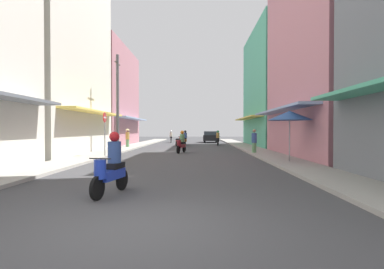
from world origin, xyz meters
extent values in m
plane|color=#424244|center=(0.00, 18.33, 0.00)|extent=(98.25, 98.25, 0.00)
cube|color=#ADA89E|center=(-5.35, 18.33, 0.06)|extent=(1.97, 52.66, 0.12)
cube|color=#9E9991|center=(5.35, 18.33, 0.06)|extent=(1.97, 52.66, 0.12)
cube|color=silver|center=(-9.34, 14.83, 6.73)|extent=(6.00, 10.19, 13.46)
cube|color=#EFD159|center=(-5.84, 14.83, 2.80)|extent=(1.10, 9.17, 0.12)
cube|color=#B7727F|center=(-9.34, 25.91, 5.04)|extent=(6.00, 11.31, 10.08)
cube|color=#8CA5CC|center=(-5.84, 25.91, 2.80)|extent=(1.10, 10.18, 0.12)
cube|color=#4CB28C|center=(5.84, 3.03, 2.80)|extent=(1.10, 7.26, 0.12)
cube|color=#B7727F|center=(9.34, 13.05, 6.81)|extent=(6.00, 11.08, 13.61)
cube|color=#8CA5CC|center=(5.84, 13.05, 2.80)|extent=(1.10, 9.98, 0.12)
cube|color=#4CB28C|center=(9.34, 25.15, 5.75)|extent=(6.00, 12.02, 11.50)
cube|color=#EFD159|center=(5.84, 25.15, 2.80)|extent=(1.10, 10.82, 0.12)
cylinder|color=black|center=(-0.82, 25.46, 0.28)|extent=(0.23, 0.56, 0.56)
cylinder|color=black|center=(-1.16, 24.26, 0.28)|extent=(0.23, 0.56, 0.56)
cube|color=red|center=(-1.00, 24.81, 0.50)|extent=(0.54, 1.04, 0.24)
cube|color=black|center=(-1.06, 24.62, 0.70)|extent=(0.42, 0.61, 0.14)
cylinder|color=red|center=(-0.86, 25.34, 0.70)|extent=(0.28, 0.28, 0.45)
cylinder|color=black|center=(-0.86, 25.34, 0.95)|extent=(0.54, 0.18, 0.03)
cylinder|color=black|center=(-1.34, 1.87, 0.28)|extent=(0.19, 0.56, 0.56)
cylinder|color=black|center=(-1.08, 3.09, 0.28)|extent=(0.19, 0.56, 0.56)
cube|color=#1E38B7|center=(-1.20, 2.53, 0.50)|extent=(0.48, 1.04, 0.24)
cube|color=black|center=(-1.16, 2.72, 0.70)|extent=(0.39, 0.61, 0.14)
cylinder|color=#1E38B7|center=(-1.31, 1.99, 0.70)|extent=(0.28, 0.28, 0.45)
cylinder|color=black|center=(-1.31, 1.99, 0.95)|extent=(0.54, 0.14, 0.03)
cylinder|color=#334C8C|center=(-1.17, 2.67, 1.05)|extent=(0.34, 0.34, 0.55)
sphere|color=red|center=(-1.17, 2.67, 1.45)|extent=(0.26, 0.26, 0.26)
cylinder|color=black|center=(3.07, 27.30, 0.28)|extent=(0.14, 0.57, 0.56)
cylinder|color=black|center=(2.93, 26.06, 0.28)|extent=(0.14, 0.57, 0.56)
cube|color=black|center=(3.00, 26.63, 0.50)|extent=(0.39, 1.03, 0.24)
cube|color=black|center=(2.98, 26.43, 0.70)|extent=(0.34, 0.59, 0.14)
cylinder|color=black|center=(3.06, 27.18, 0.70)|extent=(0.28, 0.28, 0.45)
cylinder|color=black|center=(3.06, 27.18, 0.95)|extent=(0.55, 0.09, 0.03)
cylinder|color=#BF8C3F|center=(2.98, 26.48, 1.05)|extent=(0.34, 0.34, 0.55)
sphere|color=#197233|center=(2.98, 26.48, 1.45)|extent=(0.26, 0.26, 0.26)
cylinder|color=black|center=(-2.62, 33.85, 0.28)|extent=(0.13, 0.57, 0.56)
cylinder|color=black|center=(-2.51, 32.61, 0.28)|extent=(0.13, 0.57, 0.56)
cube|color=silver|center=(-2.56, 33.18, 0.50)|extent=(0.37, 1.02, 0.24)
cube|color=black|center=(-2.54, 32.98, 0.70)|extent=(0.33, 0.58, 0.14)
cylinder|color=silver|center=(-2.61, 33.73, 0.70)|extent=(0.28, 0.28, 0.45)
cylinder|color=black|center=(-2.61, 33.73, 0.95)|extent=(0.55, 0.08, 0.03)
cylinder|color=beige|center=(-2.55, 33.03, 1.05)|extent=(0.34, 0.34, 0.55)
sphere|color=silver|center=(-2.55, 33.03, 1.45)|extent=(0.26, 0.26, 0.26)
cylinder|color=black|center=(-0.42, 15.55, 0.28)|extent=(0.23, 0.56, 0.56)
cylinder|color=black|center=(-0.07, 16.75, 0.28)|extent=(0.23, 0.56, 0.56)
cube|color=maroon|center=(-0.23, 16.20, 0.50)|extent=(0.54, 1.04, 0.24)
cube|color=black|center=(-0.17, 16.39, 0.70)|extent=(0.42, 0.62, 0.14)
cylinder|color=maroon|center=(-0.38, 15.67, 0.70)|extent=(0.28, 0.28, 0.45)
cylinder|color=black|center=(-0.38, 15.67, 0.95)|extent=(0.54, 0.18, 0.03)
cylinder|color=#598C59|center=(-0.19, 16.35, 1.05)|extent=(0.34, 0.34, 0.55)
sphere|color=orange|center=(-0.19, 16.35, 1.45)|extent=(0.26, 0.26, 0.26)
cylinder|color=black|center=(-0.53, 27.72, 0.28)|extent=(0.13, 0.57, 0.56)
cylinder|color=black|center=(-0.42, 26.47, 0.28)|extent=(0.13, 0.57, 0.56)
cube|color=orange|center=(-0.47, 27.05, 0.50)|extent=(0.37, 1.02, 0.24)
cube|color=black|center=(-0.45, 26.85, 0.70)|extent=(0.33, 0.58, 0.14)
cylinder|color=orange|center=(-0.52, 27.59, 0.70)|extent=(0.28, 0.28, 0.45)
cylinder|color=black|center=(-0.52, 27.59, 0.95)|extent=(0.55, 0.08, 0.03)
cylinder|color=#334C8C|center=(-0.46, 26.90, 1.05)|extent=(0.34, 0.34, 0.55)
sphere|color=black|center=(-0.46, 26.90, 1.45)|extent=(0.26, 0.26, 0.26)
cube|color=black|center=(2.49, 34.16, 0.60)|extent=(1.94, 4.17, 0.70)
cube|color=#333D47|center=(2.48, 34.01, 1.15)|extent=(1.69, 2.17, 0.60)
cylinder|color=black|center=(1.80, 35.44, 0.32)|extent=(0.21, 0.65, 0.64)
cylinder|color=black|center=(3.30, 35.38, 0.32)|extent=(0.21, 0.65, 0.64)
cylinder|color=black|center=(1.69, 32.95, 0.32)|extent=(0.21, 0.65, 0.64)
cylinder|color=black|center=(3.18, 32.88, 0.32)|extent=(0.21, 0.65, 0.64)
cylinder|color=#598C59|center=(4.67, 15.03, 0.39)|extent=(0.28, 0.28, 0.77)
cylinder|color=#334C8C|center=(4.67, 15.03, 1.10)|extent=(0.34, 0.34, 0.65)
sphere|color=#9E7256|center=(4.67, 15.03, 1.56)|extent=(0.22, 0.22, 0.22)
cylinder|color=#598C59|center=(-5.35, 21.53, 0.39)|extent=(0.28, 0.28, 0.78)
cylinder|color=#BF8C3F|center=(-5.35, 21.53, 1.11)|extent=(0.34, 0.34, 0.66)
sphere|color=tan|center=(-5.35, 21.53, 1.58)|extent=(0.22, 0.22, 0.22)
cone|color=#D1B77A|center=(-5.35, 21.53, 1.68)|extent=(0.44, 0.44, 0.16)
cylinder|color=#99999E|center=(5.34, 9.50, 1.18)|extent=(0.05, 0.05, 2.36)
cone|color=#335999|center=(5.34, 9.50, 2.31)|extent=(2.10, 2.10, 0.45)
cylinder|color=#4C4C4F|center=(-4.61, 15.62, 3.40)|extent=(0.20, 0.20, 6.81)
cylinder|color=#3F382D|center=(-4.61, 15.62, 6.21)|extent=(0.08, 1.20, 0.08)
cylinder|color=gray|center=(-4.51, 12.47, 1.30)|extent=(0.07, 0.07, 2.60)
cylinder|color=red|center=(-4.51, 12.47, 2.35)|extent=(0.02, 0.60, 0.60)
cube|color=white|center=(-4.51, 12.47, 2.35)|extent=(0.03, 0.40, 0.10)
camera|label=1|loc=(1.00, -4.95, 1.62)|focal=28.07mm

